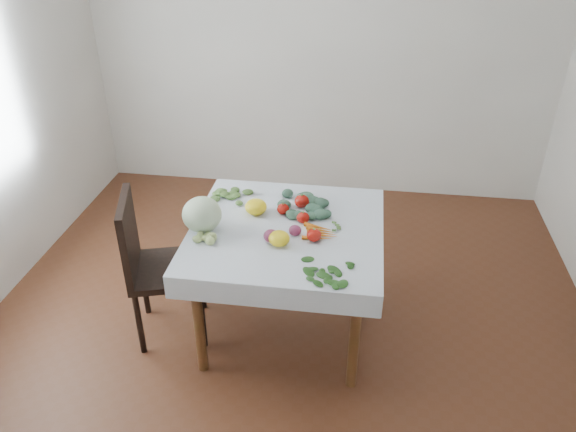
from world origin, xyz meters
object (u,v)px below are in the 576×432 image
(heirloom_back, at_px, (256,207))
(carrot_bunch, at_px, (320,233))
(table, at_px, (287,242))
(chair, at_px, (151,259))
(cabbage, at_px, (202,214))

(heirloom_back, relative_size, carrot_bunch, 0.74)
(table, relative_size, chair, 1.03)
(table, relative_size, cabbage, 4.37)
(chair, relative_size, cabbage, 4.24)
(chair, distance_m, carrot_bunch, 1.03)
(heirloom_back, distance_m, carrot_bunch, 0.45)
(cabbage, distance_m, carrot_bunch, 0.69)
(heirloom_back, height_order, carrot_bunch, heirloom_back)
(table, bearing_deg, chair, -169.43)
(chair, relative_size, heirloom_back, 7.24)
(table, distance_m, heirloom_back, 0.29)
(cabbage, xyz_separation_m, carrot_bunch, (0.68, 0.04, -0.09))
(chair, xyz_separation_m, heirloom_back, (0.59, 0.29, 0.25))
(heirloom_back, bearing_deg, cabbage, -139.96)
(chair, distance_m, cabbage, 0.45)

